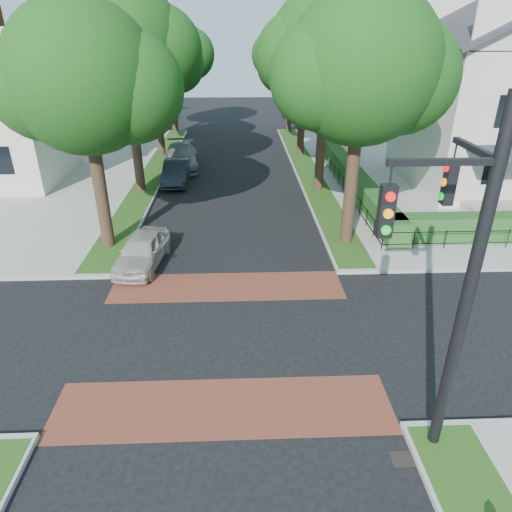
{
  "coord_description": "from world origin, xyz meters",
  "views": [
    {
      "loc": [
        0.52,
        -12.31,
        9.0
      ],
      "look_at": [
        1.11,
        2.63,
        1.6
      ],
      "focal_mm": 32.0,
      "sensor_mm": 36.0,
      "label": 1
    }
  ],
  "objects_px": {
    "parked_car_middle": "(176,172)",
    "parked_car_rear": "(181,157)",
    "parked_car_front": "(142,250)",
    "traffic_signal": "(458,270)"
  },
  "relations": [
    {
      "from": "parked_car_middle",
      "to": "parked_car_rear",
      "type": "distance_m",
      "value": 3.66
    },
    {
      "from": "parked_car_front",
      "to": "parked_car_rear",
      "type": "bearing_deg",
      "value": 97.51
    },
    {
      "from": "parked_car_rear",
      "to": "parked_car_front",
      "type": "bearing_deg",
      "value": -96.12
    },
    {
      "from": "parked_car_middle",
      "to": "parked_car_rear",
      "type": "bearing_deg",
      "value": 90.28
    },
    {
      "from": "parked_car_middle",
      "to": "parked_car_rear",
      "type": "height_order",
      "value": "parked_car_rear"
    },
    {
      "from": "parked_car_middle",
      "to": "parked_car_rear",
      "type": "xyz_separation_m",
      "value": [
        -0.07,
        3.66,
        0.09
      ]
    },
    {
      "from": "traffic_signal",
      "to": "parked_car_front",
      "type": "bearing_deg",
      "value": 131.45
    },
    {
      "from": "traffic_signal",
      "to": "parked_car_front",
      "type": "relative_size",
      "value": 1.97
    },
    {
      "from": "traffic_signal",
      "to": "parked_car_front",
      "type": "height_order",
      "value": "traffic_signal"
    },
    {
      "from": "parked_car_front",
      "to": "parked_car_middle",
      "type": "relative_size",
      "value": 0.91
    }
  ]
}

